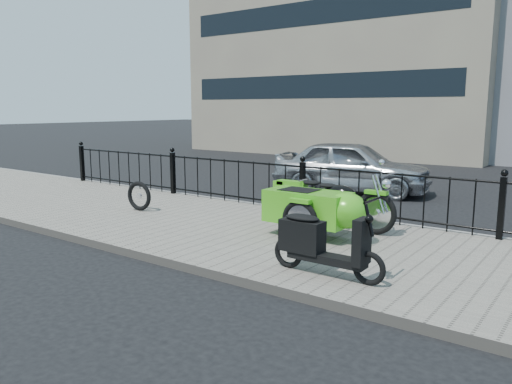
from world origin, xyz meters
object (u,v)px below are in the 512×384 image
Objects in this scene: motorcycle_sidecar at (322,207)px; sedan_car at (352,166)px; spare_tire at (139,196)px; scooter at (319,243)px.

motorcycle_sidecar is 5.00m from sedan_car.
sedan_car reaches higher than spare_tire.
sedan_car is at bearing 67.36° from spare_tire.
motorcycle_sidecar is at bearing 5.05° from spare_tire.
scooter is at bearing -167.81° from sedan_car.
sedan_car is (2.10, 5.03, 0.25)m from spare_tire.
motorcycle_sidecar is 3.96× the size of spare_tire.
scooter is 6.80m from sedan_car.
spare_tire is at bearing 147.31° from sedan_car.
sedan_car reaches higher than motorcycle_sidecar.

